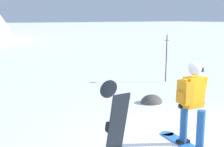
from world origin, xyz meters
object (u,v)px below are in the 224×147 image
(piste_marker_near, at_px, (166,55))
(rock_small, at_px, (152,103))
(spare_snowboard, at_px, (114,135))
(snowboarder_main, at_px, (192,103))

(piste_marker_near, xyz_separation_m, rock_small, (-2.40, -1.97, -1.08))
(rock_small, bearing_deg, spare_snowboard, -137.42)
(piste_marker_near, relative_size, rock_small, 2.75)
(piste_marker_near, distance_m, rock_small, 3.29)
(snowboarder_main, xyz_separation_m, spare_snowboard, (-1.93, -0.27, -0.10))
(snowboarder_main, height_order, spare_snowboard, snowboarder_main)
(piste_marker_near, bearing_deg, rock_small, -140.58)
(snowboarder_main, relative_size, spare_snowboard, 1.13)
(spare_snowboard, bearing_deg, rock_small, 42.58)
(piste_marker_near, bearing_deg, spare_snowboard, -138.69)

